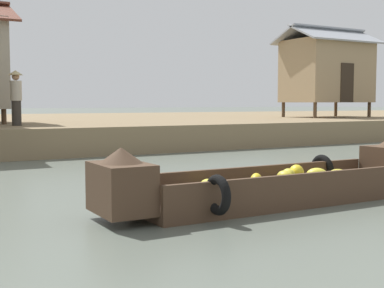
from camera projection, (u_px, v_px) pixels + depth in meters
name	position (u px, v px, depth m)	size (l,w,h in m)	color
ground_plane	(188.00, 168.00, 12.34)	(300.00, 300.00, 0.00)	#596056
riverbank_strip	(43.00, 127.00, 23.96)	(160.00, 20.00, 0.83)	#7F6B4C
banana_boat	(279.00, 182.00, 7.94)	(5.66, 1.79, 0.96)	#473323
stilt_house_right	(327.00, 70.00, 25.55)	(4.58, 3.11, 4.32)	#4C3826
vendor_person	(16.00, 95.00, 15.90)	(0.44, 0.44, 1.66)	#332D28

